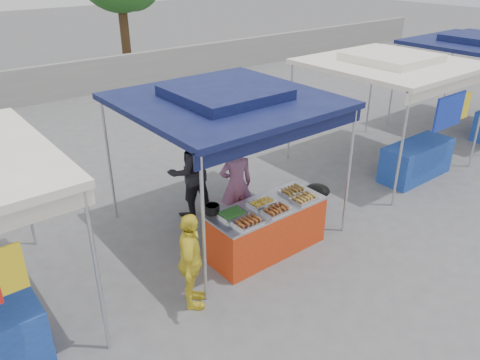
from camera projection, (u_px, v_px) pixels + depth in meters
ground_plane at (262, 247)px, 7.99m from camera, size 80.00×80.00×0.00m
back_wall at (45, 84)px, 15.46m from camera, size 40.00×0.25×1.20m
main_canopy at (226, 100)px, 7.63m from camera, size 3.20×3.20×2.57m
neighbor_stall_right at (402, 101)px, 10.20m from camera, size 3.20×3.20×2.57m
vendor_table at (266, 228)px, 7.73m from camera, size 2.00×0.80×0.85m
food_tray_fl at (248, 222)px, 7.03m from camera, size 0.42×0.30×0.07m
food_tray_fm at (276, 210)px, 7.36m from camera, size 0.42×0.30×0.07m
food_tray_fr at (304, 199)px, 7.70m from camera, size 0.42×0.30×0.07m
food_tray_bl at (232, 214)px, 7.26m from camera, size 0.42×0.30×0.07m
food_tray_bm at (262, 203)px, 7.58m from camera, size 0.42×0.30×0.07m
food_tray_br at (292, 191)px, 7.95m from camera, size 0.42×0.30×0.07m
cooking_pot at (212, 209)px, 7.32m from camera, size 0.23×0.23×0.14m
skewer_cup at (266, 209)px, 7.35m from camera, size 0.08×0.08×0.10m
wok_burner at (316, 201)px, 8.53m from camera, size 0.46×0.46×0.77m
crate_left at (218, 233)px, 8.14m from camera, size 0.46×0.32×0.28m
crate_right at (264, 222)px, 8.46m from camera, size 0.48×0.34×0.29m
crate_stacked at (264, 208)px, 8.34m from camera, size 0.47×0.33×0.28m
vendor_woman at (236, 185)px, 8.26m from camera, size 0.70×0.57×1.68m
helper_man at (189, 171)px, 8.66m from camera, size 0.87×0.68×1.78m
customer_person at (191, 262)px, 6.38m from camera, size 0.80×0.91×1.47m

